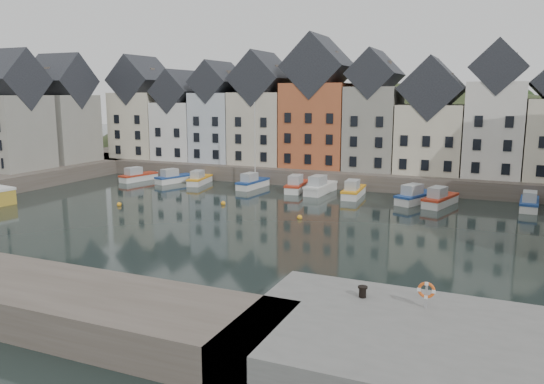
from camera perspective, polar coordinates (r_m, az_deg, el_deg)
The scene contains 19 objects.
ground at distance 49.24m, azimuth -5.63°, elevation -3.49°, with size 260.00×260.00×0.00m, color black.
far_quay at distance 76.21m, azimuth 5.33°, elevation 2.25°, with size 90.00×16.00×2.00m, color #52483F.
near_quay at distance 24.33m, azimuth 18.62°, elevation -16.56°, with size 18.00×10.00×2.00m, color #60605E.
hillside at distance 104.80m, azimuth 9.61°, elevation -6.20°, with size 153.60×70.40×64.00m.
far_terrace at distance 72.64m, azimuth 7.37°, elevation 8.05°, with size 72.37×8.16×17.78m.
left_terrace at distance 81.09m, azimuth -23.86°, elevation 7.49°, with size 7.65×17.00×15.69m.
mooring_buoys at distance 55.65m, azimuth -6.59°, elevation -1.72°, with size 20.50×5.50×0.50m.
boat_a at distance 75.80m, azimuth -14.27°, elevation 1.65°, with size 2.93×5.86×2.16m.
boat_b at distance 73.22m, azimuth -10.53°, elevation 1.49°, with size 3.45×5.79×2.12m.
boat_c at distance 71.51m, azimuth -7.82°, elevation 1.35°, with size 2.55×5.65×2.09m.
boat_d at distance 67.83m, azimuth -2.14°, elevation 1.03°, with size 2.34×5.94×11.08m.
boat_e at distance 65.69m, azimuth 2.69°, elevation 0.69°, with size 2.55×6.20×2.31m.
boat_f at distance 64.50m, azimuth 5.18°, elevation 0.51°, with size 2.45×6.53×2.46m.
boat_g at distance 62.59m, azimuth 8.74°, elevation 0.08°, with size 2.22×6.11×2.31m.
boat_h at distance 60.54m, azimuth 15.17°, elevation -0.50°, with size 4.15×6.43×2.37m.
boat_i at distance 59.80m, azimuth 17.60°, elevation -0.76°, with size 3.47×6.40×2.35m.
boat_j at distance 61.37m, azimuth 25.94°, elevation -1.10°, with size 2.12×5.84×2.20m.
mooring_bollard at distance 26.84m, azimuth 9.72°, elevation -10.47°, with size 0.48×0.48×0.56m.
life_ring_post at distance 25.98m, azimuth 16.28°, elevation -10.17°, with size 0.80×0.17×1.30m.
Camera 1 is at (23.28, -41.75, 11.83)m, focal length 35.00 mm.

